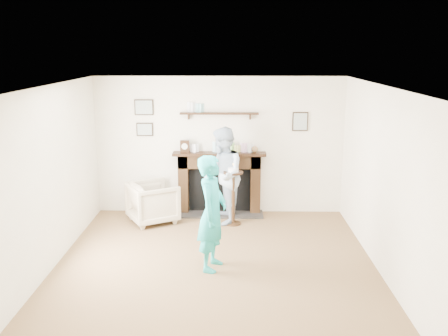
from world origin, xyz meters
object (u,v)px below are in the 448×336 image
Objects in this scene: man at (223,222)px; armchair at (154,222)px; pedestal_table at (233,187)px; woman at (212,268)px.

armchair is at bearing -98.44° from man.
man is 1.56× the size of pedestal_table.
armchair is at bearing 44.19° from woman.
woman is at bearing -11.98° from man.
woman is 1.49× the size of pedestal_table.
armchair is at bearing 176.13° from pedestal_table.
man is 1.88m from woman.
man is (1.22, 0.01, 0.00)m from armchair.
woman is at bearing -99.16° from pedestal_table.
armchair is 2.18m from woman.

